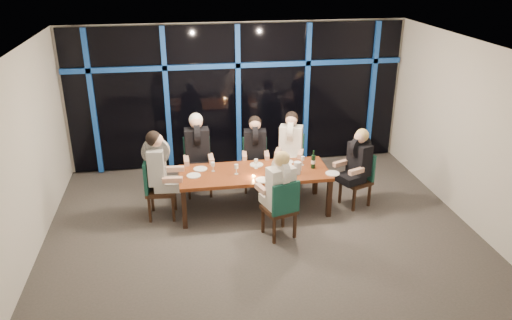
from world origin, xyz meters
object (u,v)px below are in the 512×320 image
at_px(diner_end_right, 358,157).
at_px(chair_far_left, 198,162).
at_px(dining_table, 254,175).
at_px(chair_far_right, 291,157).
at_px(chair_end_right, 360,176).
at_px(chair_far_mid, 255,161).
at_px(chair_end_left, 155,185).
at_px(diner_far_mid, 255,143).
at_px(diner_far_right, 291,139).
at_px(diner_end_left, 159,162).
at_px(chair_near_mid, 282,206).
at_px(diner_far_left, 197,143).
at_px(diner_near_mid, 280,181).
at_px(water_pitcher, 297,168).
at_px(wine_bottle, 313,161).

bearing_deg(diner_end_right, chair_far_left, -132.33).
xyz_separation_m(dining_table, chair_far_left, (-0.93, 0.90, -0.08)).
distance_m(chair_far_right, chair_end_right, 1.43).
relative_size(dining_table, chair_far_mid, 2.60).
xyz_separation_m(chair_end_left, diner_far_mid, (1.85, 0.79, 0.35)).
bearing_deg(chair_far_left, dining_table, -45.20).
relative_size(diner_far_right, diner_end_left, 0.96).
bearing_deg(chair_end_left, diner_end_right, -87.21).
xyz_separation_m(chair_near_mid, diner_far_left, (-1.22, 1.80, 0.46)).
xyz_separation_m(diner_end_left, diner_end_right, (3.45, -0.12, -0.08)).
relative_size(diner_far_left, diner_near_mid, 1.06).
bearing_deg(water_pitcher, diner_near_mid, -134.57).
height_order(dining_table, diner_far_right, diner_far_right).
height_order(chair_far_left, diner_far_mid, diner_far_mid).
height_order(diner_far_mid, wine_bottle, diner_far_mid).
relative_size(chair_far_right, chair_end_left, 0.96).
distance_m(chair_end_right, water_pitcher, 1.25).
bearing_deg(diner_far_left, diner_near_mid, -56.72).
bearing_deg(diner_end_left, diner_far_left, -36.19).
bearing_deg(chair_far_right, diner_end_left, -140.28).
distance_m(dining_table, chair_near_mid, 1.04).
height_order(chair_far_left, diner_end_left, diner_end_left).
bearing_deg(diner_far_mid, chair_end_left, -150.40).
xyz_separation_m(chair_far_left, chair_near_mid, (1.22, -1.90, -0.03)).
bearing_deg(dining_table, diner_near_mid, -74.26).
xyz_separation_m(diner_far_right, diner_near_mid, (-0.58, -1.75, -0.02)).
xyz_separation_m(diner_near_mid, water_pitcher, (0.46, 0.70, -0.11)).
distance_m(diner_far_right, wine_bottle, 0.89).
bearing_deg(chair_near_mid, diner_far_right, -124.74).
bearing_deg(chair_end_right, chair_far_right, -155.59).
height_order(chair_far_left, chair_far_mid, chair_far_left).
relative_size(chair_far_mid, chair_end_left, 0.93).
distance_m(diner_far_left, diner_far_mid, 1.08).
xyz_separation_m(chair_near_mid, diner_end_right, (1.55, 0.90, 0.38)).
height_order(dining_table, diner_near_mid, diner_near_mid).
bearing_deg(dining_table, diner_far_mid, 79.81).
bearing_deg(chair_near_mid, diner_far_left, -73.99).
bearing_deg(diner_near_mid, diner_end_left, -44.82).
bearing_deg(chair_far_left, chair_end_right, -20.00).
bearing_deg(chair_end_left, chair_far_right, -66.21).
bearing_deg(chair_end_right, diner_far_right, -152.28).
bearing_deg(dining_table, diner_far_right, 44.86).
bearing_deg(chair_end_left, diner_far_left, -40.07).
height_order(chair_far_right, diner_end_left, diner_end_left).
xyz_separation_m(diner_end_left, wine_bottle, (2.66, -0.05, -0.15)).
distance_m(chair_far_mid, diner_near_mid, 1.88).
bearing_deg(diner_far_mid, chair_end_right, -20.29).
distance_m(diner_end_right, wine_bottle, 0.80).
relative_size(diner_far_right, wine_bottle, 3.03).
relative_size(chair_end_right, diner_end_right, 1.03).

